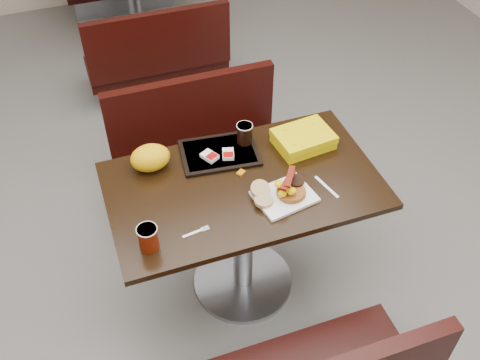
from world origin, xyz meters
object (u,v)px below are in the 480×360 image
object	(u,v)px
coffee_cup_near	(148,238)
hashbrown_sleeve_right	(228,154)
platter	(284,196)
tray	(219,153)
bench_near_n	(202,150)
coffee_cup_far	(245,134)
knife	(327,187)
pancake_stack	(291,191)
paper_bag	(150,158)
table_far	(134,2)
fork	(192,233)
clamshell	(303,139)
table_near	(243,237)
hashbrown_sleeve_left	(210,156)
bench_far_s	(154,47)

from	to	relation	value
coffee_cup_near	hashbrown_sleeve_right	size ratio (longest dim) A/B	1.54
platter	tray	xyz separation A→B (m)	(-0.18, 0.36, 0.00)
bench_near_n	hashbrown_sleeve_right	xyz separation A→B (m)	(-0.01, -0.52, 0.42)
tray	hashbrown_sleeve_right	size ratio (longest dim) A/B	5.01
tray	platter	bearing A→B (deg)	-57.46
hashbrown_sleeve_right	coffee_cup_far	bearing A→B (deg)	49.30
platter	hashbrown_sleeve_right	world-z (taller)	hashbrown_sleeve_right
platter	hashbrown_sleeve_right	xyz separation A→B (m)	(-0.15, 0.32, 0.02)
knife	tray	xyz separation A→B (m)	(-0.38, 0.36, 0.01)
pancake_stack	paper_bag	distance (m)	0.65
bench_near_n	tray	world-z (taller)	tray
paper_bag	platter	bearing A→B (deg)	-36.99
coffee_cup_far	table_far	bearing A→B (deg)	92.26
platter	fork	distance (m)	0.43
knife	bench_near_n	bearing A→B (deg)	-172.13
knife	paper_bag	distance (m)	0.79
bench_near_n	platter	size ratio (longest dim) A/B	4.07
clamshell	paper_bag	distance (m)	0.72
pancake_stack	coffee_cup_near	size ratio (longest dim) A/B	1.16
hashbrown_sleeve_right	coffee_cup_far	xyz separation A→B (m)	(0.10, 0.07, 0.04)
table_near	hashbrown_sleeve_left	size ratio (longest dim) A/B	16.17
paper_bag	hashbrown_sleeve_left	bearing A→B (deg)	-8.58
table_far	bench_near_n	bearing A→B (deg)	-90.00
pancake_stack	coffee_cup_far	xyz separation A→B (m)	(-0.07, 0.39, 0.04)
coffee_cup_far	coffee_cup_near	bearing A→B (deg)	-140.88
paper_bag	pancake_stack	bearing A→B (deg)	-35.34
clamshell	platter	bearing A→B (deg)	-132.72
bench_near_n	table_far	distance (m)	1.90
table_near	pancake_stack	bearing A→B (deg)	-40.65
platter	clamshell	size ratio (longest dim) A/B	0.94
hashbrown_sleeve_left	hashbrown_sleeve_right	distance (m)	0.09
bench_near_n	paper_bag	distance (m)	0.74
coffee_cup_near	tray	xyz separation A→B (m)	(0.43, 0.43, -0.05)
platter	coffee_cup_near	bearing A→B (deg)	176.75
table_near	fork	world-z (taller)	fork
pancake_stack	coffee_cup_near	distance (m)	0.64
table_near	tray	bearing A→B (deg)	100.72
coffee_cup_near	bench_near_n	bearing A→B (deg)	62.76
bench_near_n	knife	size ratio (longest dim) A/B	6.45
tray	hashbrown_sleeve_right	distance (m)	0.05
fork	tray	world-z (taller)	tray
tray	paper_bag	xyz separation A→B (m)	(-0.32, 0.01, 0.05)
coffee_cup_near	clamshell	distance (m)	0.90
tray	coffee_cup_far	xyz separation A→B (m)	(0.13, 0.03, 0.06)
bench_far_s	paper_bag	distance (m)	1.77
fork	bench_far_s	bearing A→B (deg)	74.07
fork	tray	distance (m)	0.49
clamshell	bench_far_s	bearing A→B (deg)	95.33
table_near	paper_bag	bearing A→B (deg)	147.38
tray	hashbrown_sleeve_right	bearing A→B (deg)	-47.25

